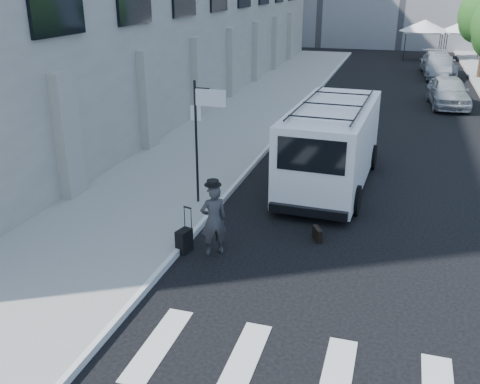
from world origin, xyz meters
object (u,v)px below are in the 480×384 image
Objects in this scene: suitcase at (184,241)px; parked_car_c at (438,63)px; parked_car_b at (439,68)px; businessman at (214,220)px; parked_car_a at (448,92)px; briefcase at (317,234)px; cargo_van at (332,144)px.

suitcase is 30.77m from parked_car_c.
parked_car_b is at bearing 91.00° from suitcase.
parked_car_a is (6.26, 18.90, -0.11)m from businessman.
parked_car_c is at bearing 91.95° from suitcase.
parked_car_a is at bearing 84.78° from suitcase.
suitcase is at bearing 179.72° from briefcase.
parked_car_a is (4.01, 17.48, 0.60)m from briefcase.
suitcase is at bearing -101.71° from parked_car_b.
briefcase is 0.10× the size of parked_car_b.
parked_car_c is (6.90, 29.98, 0.46)m from suitcase.
suitcase is (-0.71, -0.13, -0.58)m from businessman.
parked_car_a is 8.83m from parked_car_b.
parked_car_c is at bearing 85.17° from parked_car_a.
parked_car_c is (3.93, 28.43, 0.59)m from briefcase.
cargo_van reaches higher than parked_car_b.
briefcase is (2.25, 1.42, -0.71)m from businessman.
briefcase is 0.39× the size of suitcase.
cargo_van is at bearing -98.55° from parked_car_b.
cargo_van is at bearing 79.79° from suitcase.
parked_car_a is at bearing -94.60° from parked_car_c.
cargo_van is at bearing -113.09° from parked_car_a.
briefcase is at bearing 176.43° from businessman.
briefcase is 0.06× the size of cargo_van.
businessman is at bearing -100.38° from parked_car_b.
parked_car_a is 1.05× the size of parked_car_b.
parked_car_a is 0.87× the size of parked_car_c.
parked_car_b is at bearing -138.38° from businessman.
businessman is 4.00× the size of briefcase.
suitcase is at bearing -112.59° from cargo_van.
businessman is at bearing -175.70° from briefcase.
briefcase is at bearing -102.88° from parked_car_c.
parked_car_b is (4.19, 22.08, -0.60)m from cargo_van.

